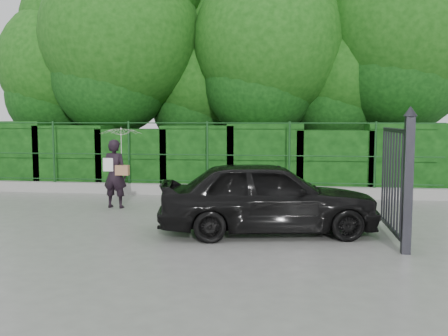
# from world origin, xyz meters

# --- Properties ---
(ground) EXTENTS (80.00, 80.00, 0.00)m
(ground) POSITION_xyz_m (0.00, 0.00, 0.00)
(ground) COLOR gray
(kerb) EXTENTS (14.00, 0.25, 0.30)m
(kerb) POSITION_xyz_m (0.00, 4.50, 0.15)
(kerb) COLOR #9E9E99
(kerb) RESTS_ON ground
(fence) EXTENTS (14.13, 0.06, 1.80)m
(fence) POSITION_xyz_m (0.22, 4.50, 1.20)
(fence) COLOR #16411A
(fence) RESTS_ON kerb
(hedge) EXTENTS (14.20, 1.20, 2.09)m
(hedge) POSITION_xyz_m (-0.03, 5.50, 0.99)
(hedge) COLOR black
(hedge) RESTS_ON ground
(trees) EXTENTS (17.10, 6.15, 8.08)m
(trees) POSITION_xyz_m (1.14, 7.74, 4.62)
(trees) COLOR black
(trees) RESTS_ON ground
(gate) EXTENTS (0.22, 2.33, 2.36)m
(gate) POSITION_xyz_m (4.60, -0.72, 1.19)
(gate) COLOR black
(gate) RESTS_ON ground
(woman) EXTENTS (0.99, 1.01, 1.98)m
(woman) POSITION_xyz_m (-1.39, 2.24, 1.31)
(woman) COLOR black
(woman) RESTS_ON ground
(car) EXTENTS (4.33, 2.36, 1.40)m
(car) POSITION_xyz_m (2.33, -0.01, 0.70)
(car) COLOR black
(car) RESTS_ON ground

